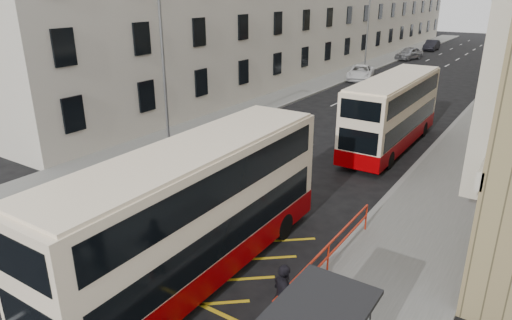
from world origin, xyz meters
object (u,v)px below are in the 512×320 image
Objects in this scene: double_decker_front at (196,213)px; white_van at (361,73)px; car_silver at (409,53)px; street_lamp_far at (368,28)px; street_lamp_near at (164,66)px; double_decker_rear at (393,112)px; car_dark at (432,45)px; pedestrian_far at (284,297)px; car_red at (505,50)px.

double_decker_front is 35.20m from white_van.
car_silver is at bearing 98.41° from double_decker_front.
street_lamp_near is at bearing -90.00° from street_lamp_far.
white_van is 16.54m from car_silver.
double_decker_rear reaches higher than white_van.
car_dark is at bearing 87.04° from street_lamp_far.
double_decker_front is at bearing -84.17° from car_dark.
pedestrian_far is (3.48, -0.74, -1.08)m from double_decker_front.
street_lamp_near reaches higher than pedestrian_far.
pedestrian_far is 0.34× the size of car_red.
car_silver is 11.14m from car_dark.
double_decker_rear is at bearing 74.80° from car_red.
pedestrian_far is at bearing -85.88° from white_van.
car_red is (9.77, 10.46, 0.02)m from car_silver.
street_lamp_far is at bearing 102.87° from double_decker_front.
car_dark is (-11.48, 62.65, -0.35)m from pedestrian_far.
pedestrian_far reaches higher than car_red.
pedestrian_far is at bearing -35.78° from street_lamp_near.
car_red is (-1.78, 61.97, -0.29)m from pedestrian_far.
street_lamp_near is at bearing 64.00° from car_red.
street_lamp_near is at bearing 3.56° from pedestrian_far.
double_decker_rear reaches higher than car_silver.
street_lamp_near reaches higher than white_van.
street_lamp_far is at bearing 91.20° from white_van.
street_lamp_far reaches higher than double_decker_rear.
car_silver is at bearing -91.88° from car_dark.
car_silver is 0.83× the size of car_red.
white_van is at bearing -74.64° from street_lamp_far.
street_lamp_near is 26.14m from white_van.
double_decker_front is at bearing 74.09° from car_red.
street_lamp_near is 1.78× the size of car_dark.
pedestrian_far reaches higher than white_van.
pedestrian_far is at bearing -81.15° from car_dark.
double_decker_front is 1.95× the size of car_red.
car_silver is at bearing 84.68° from street_lamp_far.
double_decker_front reaches higher than car_dark.
street_lamp_far is 41.31m from pedestrian_far.
double_decker_rear is 45.83m from car_red.
white_van is (-11.55, 34.97, -0.39)m from pedestrian_far.
pedestrian_far is at bearing -63.59° from car_silver.
car_dark reaches higher than white_van.
white_van is 28.72m from car_red.
car_silver is at bearing 104.48° from double_decker_rear.
street_lamp_far reaches higher than car_red.
car_silver is (1.15, 42.36, -3.86)m from street_lamp_near.
car_red is at bearing 60.72° from car_silver.
double_decker_rear is 47.37m from car_dark.
car_red is at bearing 55.95° from white_van.
double_decker_front is 15.46m from double_decker_rear.
car_silver is 1.02× the size of car_dark.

